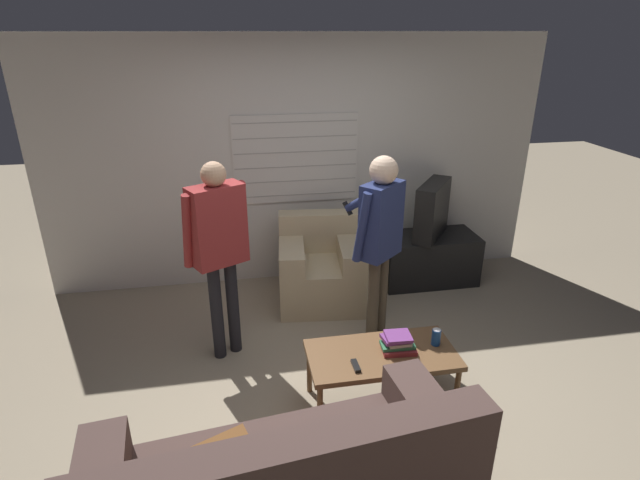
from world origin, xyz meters
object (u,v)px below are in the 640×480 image
Objects in this scene: armchair_beige at (321,268)px; book_stack at (398,343)px; tv at (432,210)px; coffee_table at (382,358)px; spare_remote at (356,366)px; person_left_standing at (218,239)px; soda_can at (436,337)px; person_right_standing at (380,230)px.

book_stack is (0.26, -1.60, 0.16)m from armchair_beige.
tv is 2.54× the size of book_stack.
coffee_table is 0.26m from spare_remote.
armchair_beige is 6.92× the size of spare_remote.
person_left_standing is at bearing 44.82° from armchair_beige.
armchair_beige is at bearing 86.26° from spare_remote.
soda_can is (1.52, -0.82, -0.55)m from person_left_standing.
person_right_standing is at bearing 64.71° from spare_remote.
armchair_beige is 1.40× the size of tv.
coffee_table is at bearing 101.51° from armchair_beige.
armchair_beige is at bearing 71.70° from person_right_standing.
tv is 2.39m from person_left_standing.
person_left_standing reaches higher than soda_can.
tv is at bearing 62.07° from book_stack.
book_stack is 1.95× the size of spare_remote.
person_right_standing reaches higher than spare_remote.
coffee_table is at bearing -65.11° from person_left_standing.
person_right_standing is 13.28× the size of soda_can.
person_left_standing is at bearing -29.08° from tv.
book_stack is at bearing -136.21° from person_right_standing.
person_right_standing is at bearing 118.86° from armchair_beige.
person_left_standing is at bearing 151.54° from soda_can.
book_stack is (-0.07, -0.79, -0.55)m from person_right_standing.
person_left_standing is 6.55× the size of book_stack.
book_stack is (-0.96, -1.80, -0.32)m from tv.
book_stack is 0.37m from spare_remote.
armchair_beige is 3.54× the size of book_stack.
spare_remote is at bearing 3.33° from tv.
coffee_table is 0.43m from soda_can.
armchair_beige is 0.54× the size of person_right_standing.
tv is 1.36m from person_right_standing.
person_left_standing is (-1.10, 0.85, 0.65)m from coffee_table.
spare_remote is (-0.42, -0.93, -0.60)m from person_right_standing.
person_left_standing is at bearing 145.31° from book_stack.
book_stack is 2.03× the size of soda_can.
spare_remote is at bearing -150.39° from coffee_table.
book_stack is at bearing 20.46° from spare_remote.
spare_remote is (-0.34, -0.14, -0.05)m from book_stack.
tv is 5.14× the size of soda_can.
person_right_standing is at bearing -29.72° from person_left_standing.
person_right_standing reaches higher than book_stack.
tv is at bearing -3.65° from person_left_standing.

